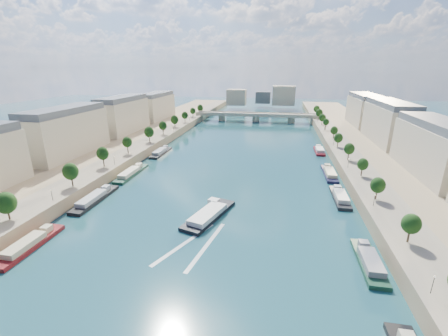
% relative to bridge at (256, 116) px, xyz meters
% --- Properties ---
extents(ground, '(700.00, 700.00, 0.00)m').
position_rel_bridge_xyz_m(ground, '(0.00, -126.76, -5.08)').
color(ground, '#0E3A3E').
rests_on(ground, ground).
extents(quay_left, '(44.00, 520.00, 5.00)m').
position_rel_bridge_xyz_m(quay_left, '(-72.00, -126.76, -2.58)').
color(quay_left, '#9E8460').
rests_on(quay_left, ground).
extents(quay_right, '(44.00, 520.00, 5.00)m').
position_rel_bridge_xyz_m(quay_right, '(72.00, -126.76, -2.58)').
color(quay_right, '#9E8460').
rests_on(quay_right, ground).
extents(pave_left, '(14.00, 520.00, 0.10)m').
position_rel_bridge_xyz_m(pave_left, '(-57.00, -126.76, -0.03)').
color(pave_left, gray).
rests_on(pave_left, quay_left).
extents(pave_right, '(14.00, 520.00, 0.10)m').
position_rel_bridge_xyz_m(pave_right, '(57.00, -126.76, -0.03)').
color(pave_right, gray).
rests_on(pave_right, quay_right).
extents(trees_left, '(4.80, 268.80, 8.26)m').
position_rel_bridge_xyz_m(trees_left, '(-55.00, -124.76, 5.39)').
color(trees_left, '#382B1E').
rests_on(trees_left, ground).
extents(trees_right, '(4.80, 268.80, 8.26)m').
position_rel_bridge_xyz_m(trees_right, '(55.00, -116.76, 5.39)').
color(trees_right, '#382B1E').
rests_on(trees_right, ground).
extents(lamps_left, '(0.36, 200.36, 4.28)m').
position_rel_bridge_xyz_m(lamps_left, '(-52.50, -136.76, 2.70)').
color(lamps_left, black).
rests_on(lamps_left, ground).
extents(lamps_right, '(0.36, 200.36, 4.28)m').
position_rel_bridge_xyz_m(lamps_right, '(52.50, -121.76, 2.70)').
color(lamps_right, black).
rests_on(lamps_right, ground).
extents(buildings_left, '(16.00, 226.00, 23.20)m').
position_rel_bridge_xyz_m(buildings_left, '(-85.00, -114.76, 11.37)').
color(buildings_left, '#C4B996').
rests_on(buildings_left, ground).
extents(buildings_right, '(16.00, 226.00, 23.20)m').
position_rel_bridge_xyz_m(buildings_right, '(85.00, -114.76, 11.37)').
color(buildings_right, '#C4B996').
rests_on(buildings_right, ground).
extents(skyline, '(79.00, 42.00, 22.00)m').
position_rel_bridge_xyz_m(skyline, '(3.19, 92.77, 9.57)').
color(skyline, '#C4B996').
rests_on(skyline, ground).
extents(bridge, '(112.00, 12.00, 8.15)m').
position_rel_bridge_xyz_m(bridge, '(0.00, 0.00, 0.00)').
color(bridge, '#C1B79E').
rests_on(bridge, ground).
extents(tour_barge, '(14.41, 26.24, 3.60)m').
position_rel_bridge_xyz_m(tour_barge, '(-0.40, -189.16, -4.18)').
color(tour_barge, black).
rests_on(tour_barge, ground).
extents(wake, '(15.23, 25.79, 0.04)m').
position_rel_bridge_xyz_m(wake, '(-0.40, -205.83, -5.06)').
color(wake, silver).
rests_on(wake, ground).
extents(moored_barges_left, '(5.00, 157.51, 3.60)m').
position_rel_bridge_xyz_m(moored_barges_left, '(-45.50, -185.45, -4.24)').
color(moored_barges_left, '#171632').
rests_on(moored_barges_left, ground).
extents(moored_barges_right, '(5.00, 159.67, 3.60)m').
position_rel_bridge_xyz_m(moored_barges_right, '(45.50, -170.50, -4.24)').
color(moored_barges_right, black).
rests_on(moored_barges_right, ground).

